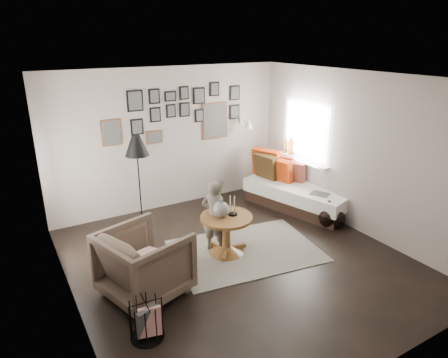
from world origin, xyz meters
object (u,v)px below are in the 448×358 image
demijohn_small (337,219)px  child (215,216)px  armchair (145,263)px  magazine_basket (147,320)px  daybed (295,190)px  pedestal_table (226,236)px  demijohn_large (328,217)px  floor_lamp (137,149)px  vase (221,206)px

demijohn_small → child: size_ratio=0.39×
armchair → magazine_basket: armchair is taller
daybed → armchair: 3.64m
pedestal_table → armchair: armchair is taller
daybed → demijohn_large: bearing=-111.9°
pedestal_table → demijohn_large: bearing=-3.7°
pedestal_table → child: size_ratio=0.69×
floor_lamp → armchair: bearing=-108.0°
vase → child: size_ratio=0.49×
floor_lamp → demijohn_large: (2.76, -1.53, -1.21)m
armchair → demijohn_small: (3.43, 0.11, -0.27)m
pedestal_table → magazine_basket: (-1.65, -1.10, -0.06)m
child → floor_lamp: bearing=-6.8°
demijohn_small → child: child is taller
vase → pedestal_table: bearing=-14.0°
demijohn_small → demijohn_large: bearing=129.5°
daybed → demijohn_large: 1.00m
child → pedestal_table: bearing=173.9°
vase → magazine_basket: (-1.57, -1.12, -0.56)m
floor_lamp → child: floor_lamp is taller
vase → magazine_basket: 2.01m
daybed → vase: bearing=-174.5°
vase → magazine_basket: bearing=-144.4°
vase → armchair: bearing=-164.2°
daybed → armchair: (-3.43, -1.21, 0.12)m
demijohn_large → demijohn_small: 0.16m
demijohn_small → child: (-2.14, 0.42, 0.40)m
vase → floor_lamp: (-0.73, 1.39, 0.62)m
daybed → floor_lamp: (-2.86, 0.55, 1.08)m
magazine_basket → pedestal_table: bearing=33.7°
armchair → child: 1.39m
daybed → magazine_basket: (-3.69, -1.96, -0.10)m
pedestal_table → armchair: size_ratio=0.80×
floor_lamp → demijohn_small: bearing=-30.0°
pedestal_table → child: 0.35m
daybed → demijohn_small: size_ratio=5.07×
pedestal_table → vase: bearing=166.0°
vase → demijohn_small: 2.22m
pedestal_table → armchair: bearing=-165.8°
vase → armchair: vase is taller
demijohn_large → demijohn_small: size_ratio=1.10×
daybed → demijohn_small: 1.11m
vase → daybed: 2.33m
vase → floor_lamp: 1.69m
armchair → floor_lamp: bearing=-34.7°
pedestal_table → child: (-0.10, 0.17, 0.28)m
daybed → floor_lamp: floor_lamp is taller
armchair → child: size_ratio=0.86×
pedestal_table → magazine_basket: bearing=-146.3°
floor_lamp → magazine_basket: size_ratio=3.66×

